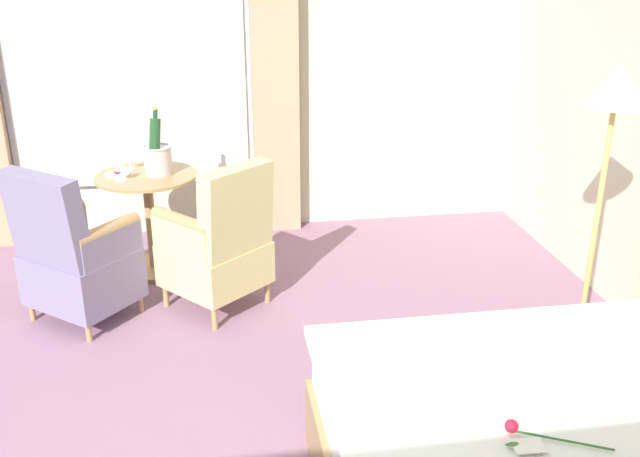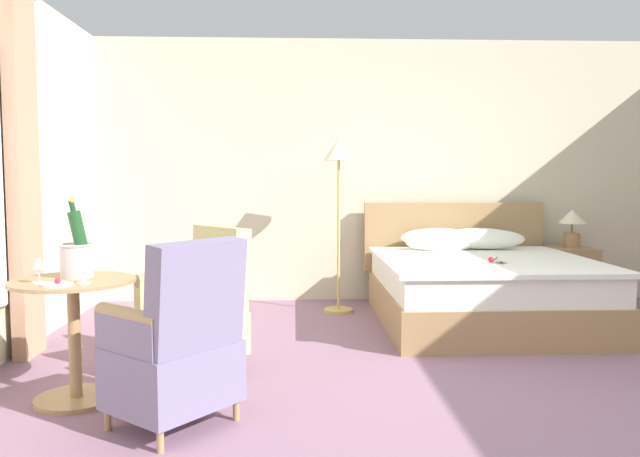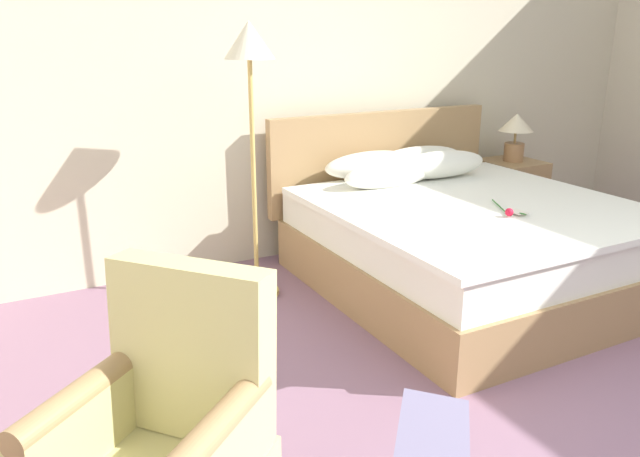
% 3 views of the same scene
% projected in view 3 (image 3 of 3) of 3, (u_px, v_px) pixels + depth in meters
% --- Properties ---
extents(wall_headboard_side, '(6.49, 0.12, 2.75)m').
position_uv_depth(wall_headboard_side, '(306.00, 67.00, 4.50)').
color(wall_headboard_side, beige).
rests_on(wall_headboard_side, ground).
extents(bed, '(1.88, 2.07, 1.05)m').
position_uv_depth(bed, '(459.00, 237.00, 4.10)').
color(bed, '#A27E52').
rests_on(bed, ground).
extents(nightstand, '(0.46, 0.45, 0.59)m').
position_uv_depth(nightstand, '(510.00, 195.00, 5.27)').
color(nightstand, '#A27E52').
rests_on(nightstand, ground).
extents(bedside_lamp, '(0.28, 0.28, 0.39)m').
position_uv_depth(bedside_lamp, '(516.00, 130.00, 5.11)').
color(bedside_lamp, '#9D7047').
rests_on(bedside_lamp, nightstand).
extents(floor_lamp_brass, '(0.29, 0.29, 1.69)m').
position_uv_depth(floor_lamp_brass, '(250.00, 77.00, 3.62)').
color(floor_lamp_brass, tan).
rests_on(floor_lamp_brass, ground).
extents(armchair_by_window, '(0.78, 0.78, 0.98)m').
position_uv_depth(armchair_by_window, '(165.00, 457.00, 1.83)').
color(armchair_by_window, '#A27E52').
rests_on(armchair_by_window, ground).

